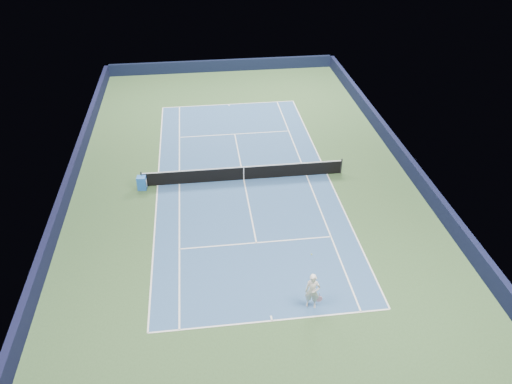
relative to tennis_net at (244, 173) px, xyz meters
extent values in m
plane|color=#2F4B29|center=(0.00, 0.00, -0.50)|extent=(40.00, 40.00, 0.00)
cube|color=black|center=(0.00, 19.82, 0.05)|extent=(22.00, 0.35, 1.10)
cube|color=black|center=(10.82, 0.00, 0.05)|extent=(0.35, 40.00, 1.10)
cube|color=black|center=(-10.82, 0.00, 0.05)|extent=(0.35, 40.00, 1.10)
cube|color=#2C4F7E|center=(0.00, 0.00, -0.50)|extent=(10.97, 23.77, 0.01)
cube|color=white|center=(0.00, 11.88, -0.50)|extent=(10.97, 0.08, 0.00)
cube|color=white|center=(0.00, -11.88, -0.50)|extent=(10.97, 0.08, 0.00)
cube|color=white|center=(5.49, 0.00, -0.50)|extent=(0.08, 23.77, 0.00)
cube|color=white|center=(-5.49, 0.00, -0.50)|extent=(0.08, 23.77, 0.00)
cube|color=white|center=(4.12, 0.00, -0.50)|extent=(0.08, 23.77, 0.00)
cube|color=white|center=(-4.12, 0.00, -0.50)|extent=(0.08, 23.77, 0.00)
cube|color=white|center=(0.00, 6.40, -0.50)|extent=(8.23, 0.08, 0.00)
cube|color=white|center=(0.00, -6.40, -0.50)|extent=(8.23, 0.08, 0.00)
cube|color=white|center=(0.00, 0.00, -0.50)|extent=(0.08, 12.80, 0.00)
cube|color=white|center=(0.00, 11.73, -0.50)|extent=(0.08, 0.30, 0.00)
cube|color=white|center=(0.00, -11.73, -0.50)|extent=(0.08, 0.30, 0.00)
cylinder|color=black|center=(-6.40, 0.00, 0.03)|extent=(0.10, 0.10, 1.07)
cylinder|color=black|center=(6.40, 0.00, 0.03)|extent=(0.10, 0.10, 1.07)
cube|color=black|center=(0.00, 0.00, -0.05)|extent=(12.80, 0.03, 0.91)
cube|color=white|center=(0.00, 0.00, 0.44)|extent=(12.80, 0.04, 0.06)
cube|color=white|center=(0.00, 0.00, -0.05)|extent=(0.05, 0.04, 0.91)
cube|color=blue|center=(-6.40, -0.27, -0.06)|extent=(0.58, 0.54, 0.88)
cube|color=silver|center=(-6.11, -0.27, -0.05)|extent=(0.04, 0.39, 0.39)
imported|color=white|center=(1.94, -11.23, 0.44)|extent=(0.78, 0.63, 1.87)
cylinder|color=#CA8394|center=(2.26, -11.28, 0.20)|extent=(0.03, 0.03, 0.31)
cylinder|color=black|center=(2.26, -11.28, -0.04)|extent=(0.31, 0.02, 0.31)
cylinder|color=pink|center=(2.26, -11.28, -0.04)|extent=(0.33, 0.03, 0.33)
sphere|color=#ADC028|center=(2.04, -10.23, 1.75)|extent=(0.07, 0.07, 0.07)
camera|label=1|loc=(-2.64, -26.97, 16.73)|focal=35.00mm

